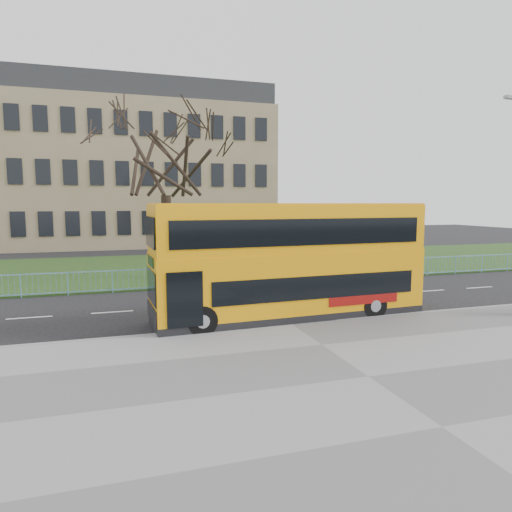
{
  "coord_description": "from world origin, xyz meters",
  "views": [
    {
      "loc": [
        -5.76,
        -16.14,
        4.32
      ],
      "look_at": [
        -0.48,
        1.0,
        2.23
      ],
      "focal_mm": 32.0,
      "sensor_mm": 36.0,
      "label": 1
    }
  ],
  "objects": [
    {
      "name": "guard_railing",
      "position": [
        0.0,
        6.6,
        0.55
      ],
      "size": [
        40.0,
        0.12,
        1.1
      ],
      "primitive_type": null,
      "color": "#74B0CF",
      "rests_on": "ground"
    },
    {
      "name": "ground",
      "position": [
        0.0,
        0.0,
        0.0
      ],
      "size": [
        120.0,
        120.0,
        0.0
      ],
      "primitive_type": "plane",
      "color": "black",
      "rests_on": "ground"
    },
    {
      "name": "kerb",
      "position": [
        0.0,
        -1.55,
        0.07
      ],
      "size": [
        80.0,
        0.2,
        0.14
      ],
      "primitive_type": "cube",
      "color": "gray",
      "rests_on": "ground"
    },
    {
      "name": "bare_tree",
      "position": [
        -3.0,
        10.0,
        5.63
      ],
      "size": [
        7.78,
        7.78,
        11.11
      ],
      "primitive_type": null,
      "color": "black",
      "rests_on": "grass_verge"
    },
    {
      "name": "grass_verge",
      "position": [
        0.0,
        14.3,
        0.04
      ],
      "size": [
        80.0,
        15.4,
        0.08
      ],
      "primitive_type": "cube",
      "color": "#1C3714",
      "rests_on": "ground"
    },
    {
      "name": "civic_building",
      "position": [
        -5.0,
        35.0,
        7.0
      ],
      "size": [
        30.0,
        15.0,
        14.0
      ],
      "primitive_type": "cube",
      "color": "#877855",
      "rests_on": "ground"
    },
    {
      "name": "pavement",
      "position": [
        0.0,
        -6.75,
        0.06
      ],
      "size": [
        80.0,
        10.5,
        0.12
      ],
      "primitive_type": "cube",
      "color": "slate",
      "rests_on": "ground"
    },
    {
      "name": "yellow_bus",
      "position": [
        0.4,
        -0.51,
        2.28
      ],
      "size": [
        10.25,
        2.91,
        4.25
      ],
      "rotation": [
        0.0,
        0.0,
        0.05
      ],
      "color": "#FAA20A",
      "rests_on": "ground"
    }
  ]
}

